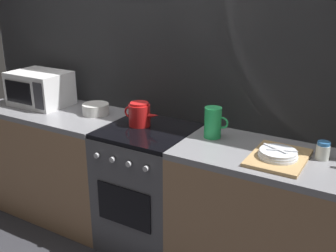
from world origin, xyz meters
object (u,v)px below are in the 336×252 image
Objects in this scene: stove_unit at (149,188)px; spice_jar at (323,151)px; dish_pile at (278,156)px; mixing_bowl at (96,109)px; microwave at (40,88)px; kettle at (140,114)px; pitcher at (213,123)px.

stove_unit is 8.57× the size of spice_jar.
mixing_bowl is at bearing 175.10° from dish_pile.
stove_unit is 1.02m from dish_pile.
microwave is 4.38× the size of spice_jar.
mixing_bowl is (-0.52, 0.07, 0.49)m from stove_unit.
dish_pile is at bearing -2.68° from microwave.
kettle reaches higher than stove_unit.
microwave is 0.98m from kettle.
kettle is at bearing 159.28° from stove_unit.
kettle is at bearing -0.63° from microwave.
dish_pile is at bearing -146.92° from spice_jar.
microwave is at bearing -176.86° from mixing_bowl.
stove_unit is 2.25× the size of dish_pile.
stove_unit is at bearing -8.11° from mixing_bowl.
mixing_bowl is (0.55, 0.03, -0.10)m from microwave.
kettle is 1.42× the size of mixing_bowl.
pitcher is 0.49m from dish_pile.
stove_unit is at bearing -169.48° from pitcher.
mixing_bowl is 1.64m from spice_jar.
microwave reaches higher than pitcher.
kettle is 0.71× the size of dish_pile.
microwave is 2.19m from spice_jar.
microwave reaches higher than mixing_bowl.
pitcher is (0.44, 0.08, 0.55)m from stove_unit.
kettle is 1.00m from dish_pile.
stove_unit is 4.50× the size of pitcher.
pitcher is at bearing 164.17° from dish_pile.
dish_pile is 0.25m from spice_jar.
dish_pile is (0.99, -0.08, -0.06)m from kettle.
pitcher is at bearing 0.53° from mixing_bowl.
stove_unit is 1.23m from spice_jar.
pitcher is at bearing 10.52° from stove_unit.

